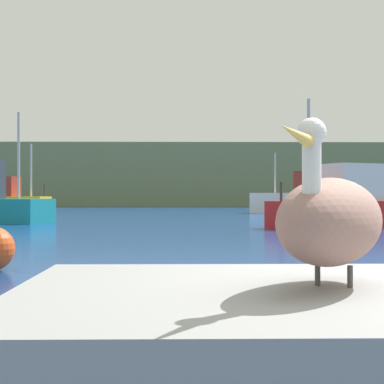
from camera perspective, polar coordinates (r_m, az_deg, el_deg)
hillside_backdrop at (r=73.56m, az=0.22°, el=1.40°), size 140.00×13.84×6.69m
pier_dock at (r=3.57m, az=12.17°, el=-14.26°), size 3.33×2.36×0.75m
pelican at (r=3.46m, az=12.12°, el=-2.44°), size 0.94×1.40×0.85m
fishing_boat_yellow at (r=40.42m, az=-15.85°, el=-0.86°), size 5.21×2.97×4.26m
fishing_boat_white at (r=43.73m, az=10.37°, el=-0.59°), size 7.89×4.54×4.09m
fishing_boat_red at (r=25.49m, az=14.09°, el=-1.02°), size 6.86×4.44×4.79m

